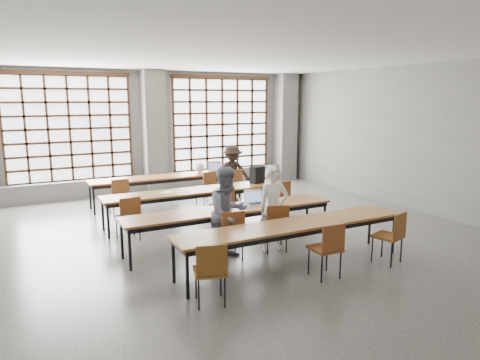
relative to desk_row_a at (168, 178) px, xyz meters
name	(u,v)px	position (x,y,z in m)	size (l,w,h in m)	color
floor	(236,244)	(0.12, -3.65, -0.66)	(11.00, 11.00, 0.00)	#494947
ceiling	(236,51)	(0.12, -3.65, 2.84)	(11.00, 11.00, 0.00)	silver
wall_back	(151,131)	(0.12, 1.85, 1.09)	(10.00, 10.00, 0.00)	slate
wall_right	(426,140)	(5.12, -3.65, 1.09)	(11.00, 11.00, 0.00)	slate
column_mid	(154,132)	(0.12, 1.57, 1.09)	(0.60, 0.55, 3.50)	#5C5C59
column_right	(285,127)	(4.62, 1.57, 1.09)	(0.60, 0.55, 3.50)	#5C5C59
window_left	(70,129)	(-2.13, 1.77, 1.24)	(3.32, 0.12, 3.00)	white
window_right	(222,124)	(2.37, 1.77, 1.24)	(3.32, 0.12, 3.00)	white
sill_ledge	(155,183)	(0.12, 1.65, -0.41)	(9.80, 0.35, 0.50)	#5C5C59
desk_row_a	(168,178)	(0.00, 0.00, 0.00)	(4.00, 0.70, 0.73)	brown
desk_row_b	(195,193)	(-0.03, -1.95, 0.00)	(4.00, 0.70, 0.73)	brown
desk_row_c	(231,212)	(-0.03, -3.74, 0.00)	(4.00, 0.70, 0.73)	brown
desk_row_d	(294,227)	(0.43, -5.08, 0.00)	(4.00, 0.70, 0.73)	brown
chair_back_left	(119,193)	(-1.39, -0.63, -0.13)	(0.45, 0.45, 0.88)	brown
chair_back_mid	(207,184)	(0.82, -0.63, -0.13)	(0.51, 0.51, 0.88)	brown
chair_back_right	(234,182)	(1.58, -0.63, -0.13)	(0.51, 0.51, 0.88)	brown
chair_mid_left	(129,214)	(-1.63, -2.57, -0.13)	(0.46, 0.46, 0.88)	brown
chair_mid_centre	(224,202)	(0.37, -2.57, -0.13)	(0.43, 0.43, 0.88)	brown
chair_mid_right	(280,196)	(1.78, -2.57, -0.13)	(0.50, 0.50, 0.88)	maroon
chair_front_left	(231,230)	(-0.34, -4.37, -0.13)	(0.46, 0.46, 0.88)	brown
chair_front_right	(276,223)	(0.55, -4.37, -0.13)	(0.52, 0.52, 0.88)	brown
chair_near_left	(211,267)	(-1.29, -5.70, -0.13)	(0.52, 0.52, 0.88)	brown
chair_near_mid	(328,245)	(0.63, -5.71, -0.13)	(0.44, 0.44, 0.88)	brown
chair_near_right	(392,232)	(1.96, -5.70, -0.13)	(0.52, 0.53, 0.88)	brown
student_male	(273,209)	(0.57, -4.24, 0.10)	(0.56, 0.37, 1.53)	white
student_female	(228,213)	(-0.33, -4.24, 0.13)	(0.77, 0.60, 1.59)	#19224C
student_back	(232,173)	(1.60, -0.50, 0.08)	(0.97, 0.56, 1.50)	black
laptop_front	(255,200)	(0.53, -3.63, 0.13)	(0.40, 0.35, 0.26)	#AEADB2
laptop_back	(215,169)	(1.37, 0.11, 0.13)	(0.43, 0.39, 0.26)	silver
mouse	(276,202)	(0.92, -3.76, 0.08)	(0.10, 0.06, 0.04)	white
green_box	(227,205)	(-0.08, -3.66, 0.11)	(0.25, 0.09, 0.09)	#34882C
phone	(242,208)	(0.15, -3.84, 0.07)	(0.13, 0.06, 0.01)	black
paper_sheet_a	(168,192)	(-0.63, -1.90, 0.07)	(0.30, 0.21, 0.00)	white
paper_sheet_b	(183,192)	(-0.33, -2.00, 0.07)	(0.30, 0.21, 0.00)	white
backpack	(257,175)	(1.57, -1.90, 0.27)	(0.32, 0.20, 0.40)	black
plastic_bag	(200,168)	(0.90, 0.05, 0.21)	(0.26, 0.21, 0.29)	white
red_pouch	(210,268)	(-1.27, -5.63, -0.16)	(0.20, 0.08, 0.06)	red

